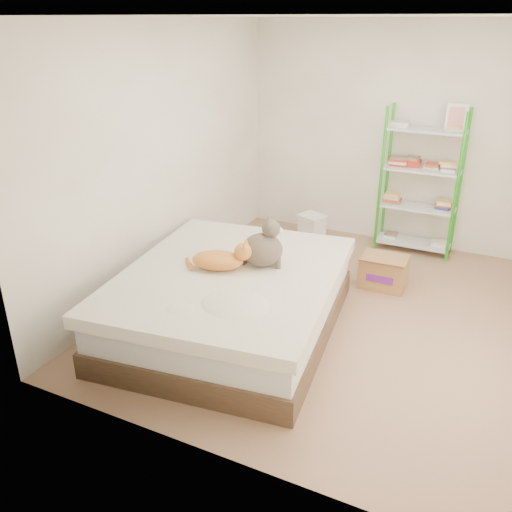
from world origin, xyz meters
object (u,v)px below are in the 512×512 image
Objects in this scene: bed at (231,301)px; shelf_unit at (421,183)px; orange_cat at (218,258)px; cardboard_box at (384,272)px; white_bin at (312,228)px; grey_cat at (262,243)px.

shelf_unit is at bearing 59.49° from bed.
orange_cat is at bearing -115.54° from shelf_unit.
cardboard_box is 1.40m from white_bin.
grey_cat is at bearing 42.54° from bed.
grey_cat is at bearing -124.99° from cardboard_box.
shelf_unit is 3.72× the size of cardboard_box.
bed is at bearing 113.63° from grey_cat.
grey_cat reaches higher than cardboard_box.
grey_cat is 2.51m from shelf_unit.
orange_cat is 1.21× the size of grey_cat.
shelf_unit reaches higher than grey_cat.
shelf_unit reaches higher than cardboard_box.
orange_cat reaches higher than white_bin.
cardboard_box is at bearing -37.05° from white_bin.
grey_cat is 2.18m from white_bin.
cardboard_box reaches higher than white_bin.
bed is 2.31m from white_bin.
bed is 0.41m from orange_cat.
bed is at bearing -113.30° from shelf_unit.
shelf_unit is at bearing -47.41° from grey_cat.
grey_cat reaches higher than bed.
grey_cat reaches higher than orange_cat.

